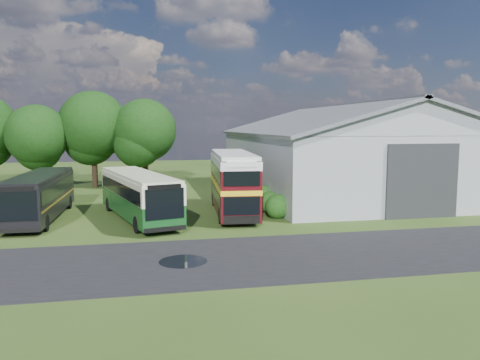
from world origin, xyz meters
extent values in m
plane|color=#243D13|center=(0.00, 0.00, 0.00)|extent=(120.00, 120.00, 0.00)
cube|color=black|center=(3.00, -3.00, 0.00)|extent=(60.00, 8.00, 0.02)
cylinder|color=black|center=(-1.50, -3.00, 0.00)|extent=(2.20, 2.20, 0.01)
cube|color=gray|center=(15.00, 16.00, 2.75)|extent=(18.00, 24.00, 5.50)
cube|color=#2D3033|center=(15.00, 3.92, 2.50)|extent=(5.20, 0.18, 5.00)
cylinder|color=black|center=(-13.00, 23.50, 1.53)|extent=(0.56, 0.56, 3.06)
sphere|color=black|center=(-13.00, 23.50, 5.27)|extent=(5.78, 5.78, 5.78)
cylinder|color=black|center=(-8.00, 24.80, 1.80)|extent=(0.56, 0.56, 3.60)
sphere|color=black|center=(-8.00, 24.80, 6.20)|extent=(6.80, 6.80, 6.80)
cylinder|color=black|center=(-3.00, 23.80, 1.66)|extent=(0.56, 0.56, 3.31)
sphere|color=black|center=(-3.00, 23.80, 5.70)|extent=(6.26, 6.26, 6.26)
sphere|color=#194714|center=(5.60, 6.00, 0.00)|extent=(1.70, 1.70, 1.70)
sphere|color=#194714|center=(5.60, 8.00, 0.00)|extent=(1.60, 1.60, 1.60)
sphere|color=#194714|center=(5.60, 10.00, 0.00)|extent=(1.80, 1.80, 1.80)
cube|color=#103D17|center=(-3.55, 7.35, 1.69)|extent=(5.48, 11.47, 2.78)
cube|color=#43090F|center=(2.95, 8.13, 2.31)|extent=(3.39, 10.22, 4.02)
cube|color=black|center=(-9.92, 8.70, 1.65)|extent=(2.79, 10.98, 2.71)
camera|label=1|loc=(-3.15, -23.86, 6.19)|focal=35.00mm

